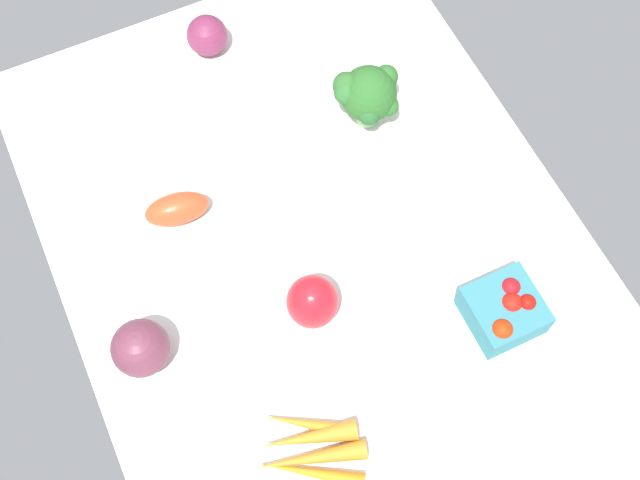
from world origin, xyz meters
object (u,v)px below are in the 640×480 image
object	(u,v)px
carrot_bunch	(309,448)
berry_basket	(505,310)
red_onion_near_basket	(141,348)
red_onion_center	(207,35)
roma_tomato	(177,209)
bell_pepper_red	(312,302)
broccoli_head	(367,94)

from	to	relation	value
carrot_bunch	berry_basket	size ratio (longest dim) A/B	1.58
red_onion_near_basket	red_onion_center	bearing A→B (deg)	-31.23
carrot_bunch	berry_basket	xyz separation A→B (cm)	(5.42, -33.06, 1.67)
berry_basket	roma_tomato	bearing A→B (deg)	45.87
berry_basket	bell_pepper_red	distance (cm)	27.30
roma_tomato	red_onion_near_basket	distance (cm)	22.66
bell_pepper_red	red_onion_near_basket	bearing A→B (deg)	80.63
broccoli_head	red_onion_near_basket	xyz separation A→B (cm)	(-22.64, 45.93, -3.05)
roma_tomato	red_onion_near_basket	size ratio (longest dim) A/B	1.20
broccoli_head	roma_tomato	distance (cm)	34.18
roma_tomato	bell_pepper_red	bearing A→B (deg)	-54.10
carrot_bunch	red_onion_center	xyz separation A→B (cm)	(68.54, -12.95, 2.12)
roma_tomato	berry_basket	size ratio (longest dim) A/B	0.99
red_onion_center	carrot_bunch	bearing A→B (deg)	169.30
broccoli_head	red_onion_near_basket	bearing A→B (deg)	116.24
broccoli_head	bell_pepper_red	bearing A→B (deg)	140.76
carrot_bunch	red_onion_center	size ratio (longest dim) A/B	2.27
broccoli_head	berry_basket	size ratio (longest dim) A/B	1.17
broccoli_head	carrot_bunch	xyz separation A→B (cm)	(-44.27, 30.44, -5.83)
carrot_bunch	berry_basket	distance (cm)	33.54
broccoli_head	bell_pepper_red	distance (cm)	34.49
carrot_bunch	red_onion_near_basket	world-z (taller)	red_onion_near_basket
roma_tomato	berry_basket	world-z (taller)	berry_basket
red_onion_center	red_onion_near_basket	bearing A→B (deg)	148.77
roma_tomato	red_onion_center	size ratio (longest dim) A/B	1.43
roma_tomato	berry_basket	distance (cm)	50.54
berry_basket	red_onion_near_basket	bearing A→B (deg)	71.53
carrot_bunch	red_onion_near_basket	distance (cm)	26.75
roma_tomato	carrot_bunch	xyz separation A→B (cm)	(-40.61, -3.22, -1.15)
red_onion_center	berry_basket	bearing A→B (deg)	-162.33
roma_tomato	red_onion_center	distance (cm)	32.29
bell_pepper_red	red_onion_center	size ratio (longest dim) A/B	1.29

